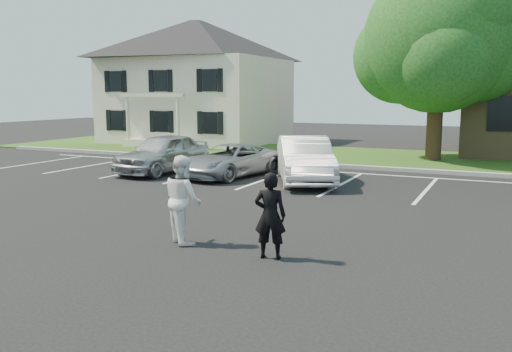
% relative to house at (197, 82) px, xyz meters
% --- Properties ---
extents(ground_plane, '(90.00, 90.00, 0.00)m').
position_rel_house_xyz_m(ground_plane, '(13.00, -19.97, -3.83)').
color(ground_plane, black).
rests_on(ground_plane, ground).
extents(curb, '(40.00, 0.30, 0.15)m').
position_rel_house_xyz_m(curb, '(13.00, -7.97, -3.75)').
color(curb, gray).
rests_on(curb, ground).
extents(grass_strip, '(44.00, 8.00, 0.08)m').
position_rel_house_xyz_m(grass_strip, '(13.00, -3.97, -3.79)').
color(grass_strip, '#215012').
rests_on(grass_strip, ground).
extents(stall_lines, '(34.00, 5.36, 0.01)m').
position_rel_house_xyz_m(stall_lines, '(14.40, -11.02, -3.82)').
color(stall_lines, silver).
rests_on(stall_lines, ground).
extents(house, '(10.30, 9.22, 7.60)m').
position_rel_house_xyz_m(house, '(0.00, 0.00, 0.00)').
color(house, beige).
rests_on(house, ground).
extents(tree, '(7.80, 7.20, 8.80)m').
position_rel_house_xyz_m(tree, '(15.09, -3.99, 1.52)').
color(tree, black).
rests_on(tree, ground).
extents(man_black_suit, '(0.68, 0.53, 1.65)m').
position_rel_house_xyz_m(man_black_suit, '(14.14, -20.79, -3.01)').
color(man_black_suit, black).
rests_on(man_black_suit, ground).
extents(man_white_shirt, '(1.13, 1.09, 1.84)m').
position_rel_house_xyz_m(man_white_shirt, '(12.06, -20.53, -2.91)').
color(man_white_shirt, white).
rests_on(man_white_shirt, ground).
extents(car_silver_west, '(2.09, 4.62, 1.54)m').
position_rel_house_xyz_m(car_silver_west, '(5.81, -12.25, -3.06)').
color(car_silver_west, '#ACADB1').
rests_on(car_silver_west, ground).
extents(car_silver_minivan, '(2.75, 4.67, 1.22)m').
position_rel_house_xyz_m(car_silver_minivan, '(8.69, -12.10, -3.22)').
color(car_silver_minivan, '#9B9DA2').
rests_on(car_silver_minivan, ground).
extents(car_white_sedan, '(3.65, 5.07, 1.59)m').
position_rel_house_xyz_m(car_white_sedan, '(11.66, -12.09, -3.03)').
color(car_white_sedan, silver).
rests_on(car_white_sedan, ground).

